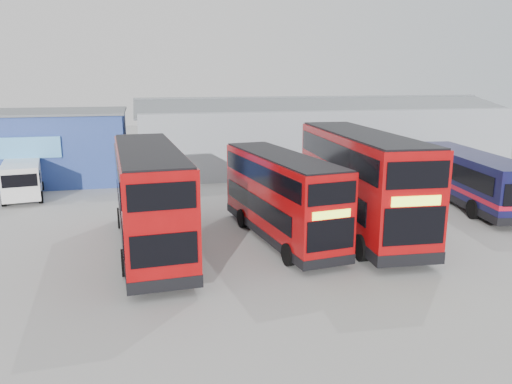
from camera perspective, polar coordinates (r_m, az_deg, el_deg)
The scene contains 8 objects.
ground_plane at distance 23.40m, azimuth 4.68°, elevation -5.82°, with size 120.00×120.00×0.00m, color gray.
office_block at distance 40.01m, azimuth -23.35°, elevation 4.87°, with size 12.30×8.32×5.12m.
maintenance_shed at distance 43.94m, azimuth 6.81°, elevation 6.53°, with size 30.50×12.00×5.89m.
double_decker_left at distance 22.27m, azimuth -12.01°, elevation -0.90°, with size 3.28×11.02×4.60m.
double_decker_centre at distance 23.39m, azimuth 2.87°, elevation -0.65°, with size 3.58×9.77×4.05m.
double_decker_right at distance 25.01m, azimuth 11.71°, elevation 1.03°, with size 3.54×11.82×4.93m.
single_decker_blue at distance 32.56m, azimuth 23.12°, elevation 1.36°, with size 4.32×11.62×3.09m.
panel_van at distance 34.70m, azimuth -25.14°, elevation 1.45°, with size 2.93×5.59×2.33m.
Camera 1 is at (-6.84, -21.06, 7.57)m, focal length 35.00 mm.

